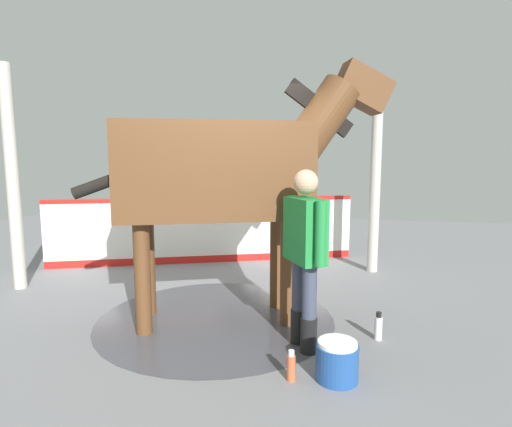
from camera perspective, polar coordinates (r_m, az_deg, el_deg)
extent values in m
cube|color=gray|center=(4.85, -8.37, -13.35)|extent=(16.00, 16.00, 0.02)
cylinder|color=#4C4C54|center=(4.59, -5.61, -14.40)|extent=(2.55, 2.55, 0.00)
cube|color=white|center=(6.86, -7.14, -2.59)|extent=(4.73, 1.97, 1.04)
cube|color=red|center=(6.79, -7.22, 1.97)|extent=(4.74, 2.00, 0.06)
cube|color=red|center=(6.96, -7.08, -6.31)|extent=(4.74, 1.98, 0.12)
cylinder|color=#B7B2A8|center=(6.42, 16.40, 4.99)|extent=(0.16, 0.16, 2.93)
cylinder|color=#B7B2A8|center=(6.19, -30.98, 4.16)|extent=(0.16, 0.16, 2.93)
cube|color=brown|center=(4.26, -5.88, 5.97)|extent=(2.14, 1.61, 0.96)
cylinder|color=brown|center=(4.76, 2.94, -6.48)|extent=(0.16, 0.16, 1.12)
cylinder|color=brown|center=(4.27, 4.49, -8.14)|extent=(0.16, 0.16, 1.12)
cylinder|color=brown|center=(4.68, -14.96, -6.99)|extent=(0.16, 0.16, 1.12)
cylinder|color=brown|center=(4.17, -15.63, -8.77)|extent=(0.16, 0.16, 1.12)
cylinder|color=brown|center=(4.49, 8.84, 12.54)|extent=(0.97, 0.73, 0.98)
cube|color=black|center=(4.51, 8.87, 14.35)|extent=(0.73, 0.34, 0.61)
cube|color=brown|center=(4.71, 14.70, 16.67)|extent=(0.71, 0.50, 0.56)
cylinder|color=black|center=(4.33, -20.08, 4.26)|extent=(0.69, 0.37, 0.35)
cylinder|color=black|center=(3.80, 7.40, -16.57)|extent=(0.15, 0.15, 0.32)
cylinder|color=#383D51|center=(3.66, 7.51, -10.77)|extent=(0.13, 0.13, 0.48)
cylinder|color=black|center=(3.98, 5.97, -15.44)|extent=(0.15, 0.15, 0.32)
cylinder|color=#383D51|center=(3.84, 6.05, -9.87)|extent=(0.13, 0.13, 0.48)
cube|color=#1E7F38|center=(3.62, 6.89, -2.32)|extent=(0.44, 0.52, 0.57)
cylinder|color=#1E7F38|center=(3.37, 9.06, -2.84)|extent=(0.09, 0.09, 0.54)
cylinder|color=#1E7F38|center=(3.88, 5.01, -1.44)|extent=(0.09, 0.09, 0.54)
sphere|color=tan|center=(3.58, 6.99, 4.42)|extent=(0.22, 0.22, 0.22)
cylinder|color=#1E478C|center=(3.43, 11.29, -19.80)|extent=(0.33, 0.33, 0.28)
cylinder|color=white|center=(3.36, 11.36, -17.41)|extent=(0.31, 0.31, 0.03)
cylinder|color=white|center=(4.20, 16.78, -15.17)|extent=(0.07, 0.07, 0.22)
cylinder|color=black|center=(4.15, 16.85, -13.43)|extent=(0.05, 0.05, 0.05)
cylinder|color=#CC5933|center=(3.39, 4.96, -20.80)|extent=(0.07, 0.07, 0.20)
cylinder|color=white|center=(3.34, 4.98, -18.92)|extent=(0.05, 0.05, 0.04)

